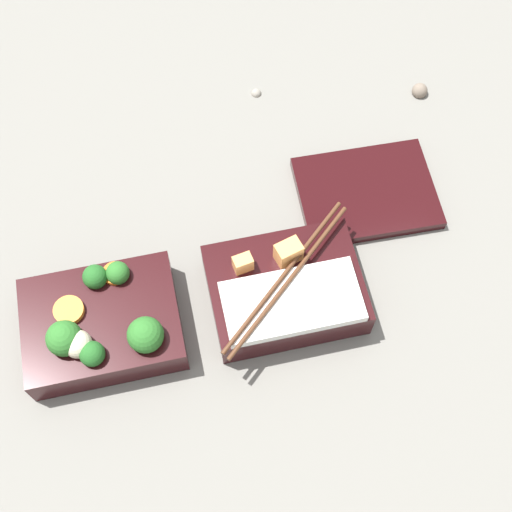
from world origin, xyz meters
TOP-DOWN VIEW (x-y plane):
  - ground_plane at (0.00, 0.00)m, footprint 3.00×3.00m
  - bento_tray_vegetable at (-0.10, 0.00)m, footprint 0.17×0.13m
  - bento_tray_rice at (0.11, 0.00)m, footprint 0.18×0.16m
  - bento_lid at (0.24, 0.12)m, footprint 0.18×0.13m
  - pebble_0 at (0.36, 0.26)m, footprint 0.02×0.02m
  - pebble_1 at (0.14, 0.31)m, footprint 0.01×0.01m

SIDE VIEW (x-z plane):
  - ground_plane at x=0.00m, z-range 0.00..0.00m
  - pebble_1 at x=0.14m, z-range 0.00..0.01m
  - pebble_0 at x=0.36m, z-range -0.01..0.02m
  - bento_lid at x=0.24m, z-range 0.00..0.01m
  - bento_tray_rice at x=0.11m, z-range -0.01..0.06m
  - bento_tray_vegetable at x=-0.10m, z-range -0.01..0.07m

